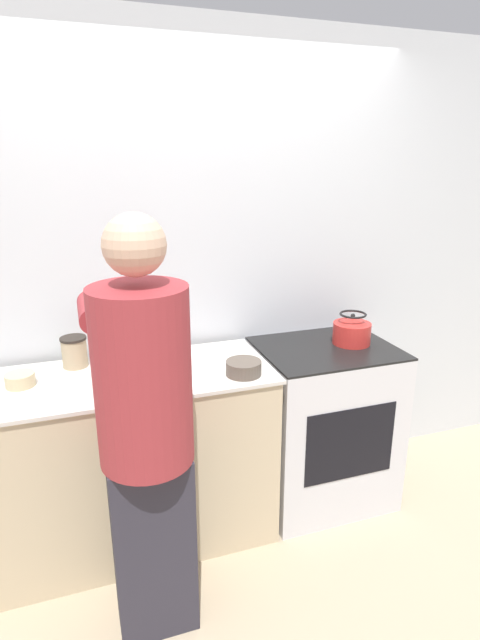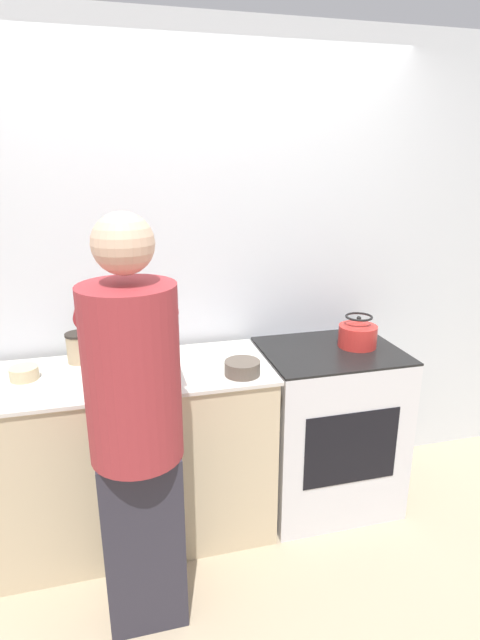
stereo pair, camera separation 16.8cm
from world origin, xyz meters
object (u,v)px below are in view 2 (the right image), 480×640
at_px(kettle, 358,334).
at_px(oven, 327,427).
at_px(cutting_board, 133,370).
at_px(knife, 139,365).
at_px(canister_jar, 79,347).
at_px(bowl_prep, 24,373).
at_px(person, 136,423).

bearing_deg(kettle, oven, -175.62).
xyz_separation_m(oven, cutting_board, (-1.05, -0.01, 0.47)).
height_order(oven, kettle, kettle).
bearing_deg(kettle, cutting_board, -179.11).
xyz_separation_m(cutting_board, kettle, (1.21, 0.02, 0.07)).
height_order(cutting_board, knife, knife).
relative_size(knife, kettle, 0.91).
bearing_deg(knife, canister_jar, 135.26).
height_order(oven, canister_jar, canister_jar).
bearing_deg(kettle, bowl_prep, 179.33).
bearing_deg(canister_jar, kettle, -6.89).
bearing_deg(canister_jar, oven, -8.22).
bearing_deg(oven, bowl_prep, 178.82).
bearing_deg(person, kettle, 24.69).
xyz_separation_m(oven, person, (-1.07, -0.55, 0.48)).
xyz_separation_m(kettle, bowl_prep, (-1.71, 0.02, -0.05)).
distance_m(oven, cutting_board, 1.15).
relative_size(oven, bowl_prep, 7.14).
xyz_separation_m(cutting_board, canister_jar, (-0.26, 0.20, 0.07)).
height_order(person, knife, person).
bearing_deg(canister_jar, bowl_prep, -147.29).
xyz_separation_m(person, canister_jar, (-0.24, 0.74, 0.06)).
distance_m(cutting_board, bowl_prep, 0.50).
distance_m(knife, kettle, 1.18).
relative_size(oven, canister_jar, 6.09).
xyz_separation_m(knife, kettle, (1.18, -0.01, 0.06)).
distance_m(person, canister_jar, 0.78).
bearing_deg(knife, oven, -15.97).
distance_m(knife, canister_jar, 0.34).
relative_size(oven, knife, 4.92).
distance_m(bowl_prep, canister_jar, 0.29).
bearing_deg(knife, person, -109.84).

